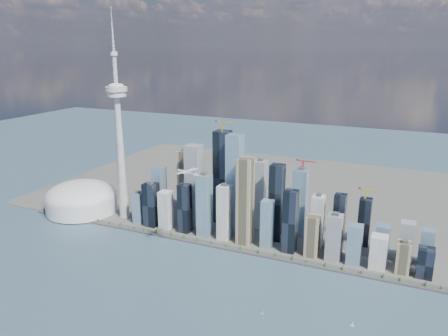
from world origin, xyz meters
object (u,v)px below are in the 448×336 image
at_px(needle_tower, 119,135).
at_px(sailboat_west, 262,313).
at_px(airplane, 187,172).
at_px(dome_stadium, 82,198).
at_px(sailboat_east, 352,324).

bearing_deg(needle_tower, sailboat_west, -28.85).
bearing_deg(airplane, sailboat_west, -11.25).
bearing_deg(sailboat_west, airplane, 173.97).
height_order(dome_stadium, sailboat_east, dome_stadium).
bearing_deg(sailboat_east, needle_tower, 171.72).
bearing_deg(needle_tower, airplane, -29.61).
xyz_separation_m(dome_stadium, sailboat_west, (639.43, -265.18, -36.13)).
bearing_deg(dome_stadium, airplane, -19.91).
distance_m(needle_tower, sailboat_west, 615.81).
height_order(airplane, sailboat_east, airplane).
bearing_deg(sailboat_west, needle_tower, 172.86).
xyz_separation_m(dome_stadium, sailboat_east, (792.08, -235.50, -35.96)).
relative_size(sailboat_west, sailboat_east, 0.95).
relative_size(needle_tower, dome_stadium, 2.75).
distance_m(sailboat_west, sailboat_east, 155.51).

